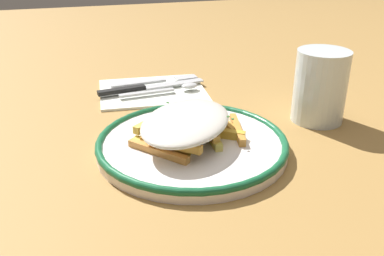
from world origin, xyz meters
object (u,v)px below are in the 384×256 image
at_px(knife, 143,88).
at_px(water_glass, 320,86).
at_px(plate, 192,144).
at_px(fries_heap, 186,124).
at_px(fork, 155,81).
at_px(spoon, 173,88).
at_px(napkin, 152,90).

relative_size(knife, water_glass, 1.81).
relative_size(plate, fries_heap, 1.34).
xyz_separation_m(fries_heap, fork, (-0.28, 0.01, -0.03)).
height_order(fork, water_glass, water_glass).
height_order(plate, fries_heap, fries_heap).
bearing_deg(water_glass, plate, -78.35).
bearing_deg(knife, water_glass, 51.38).
xyz_separation_m(fork, knife, (0.03, -0.03, 0.00)).
bearing_deg(plate, knife, -174.12).
relative_size(knife, spoon, 1.38).
xyz_separation_m(napkin, knife, (0.00, -0.02, 0.01)).
height_order(plate, knife, plate).
bearing_deg(fries_heap, fork, 177.19).
relative_size(napkin, fork, 1.12).
distance_m(fries_heap, napkin, 0.25).
distance_m(napkin, spoon, 0.04).
bearing_deg(fork, plate, -1.10).
relative_size(napkin, spoon, 1.30).
bearing_deg(knife, plate, 5.88).
bearing_deg(plate, fork, 178.90).
distance_m(napkin, water_glass, 0.31).
bearing_deg(fries_heap, knife, -176.01).
relative_size(fork, spoon, 1.16).
bearing_deg(fork, knife, -44.03).
height_order(knife, spoon, spoon).
xyz_separation_m(fries_heap, water_glass, (-0.05, 0.23, 0.02)).
distance_m(plate, spoon, 0.23).
bearing_deg(plate, napkin, -178.45).
height_order(plate, spoon, plate).
bearing_deg(fries_heap, water_glass, 101.01).
xyz_separation_m(fork, water_glass, (0.23, 0.22, 0.05)).
relative_size(fries_heap, water_glass, 1.73).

